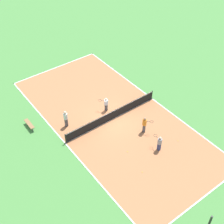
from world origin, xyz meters
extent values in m
plane|color=#47843D|center=(0.00, 0.00, 0.00)|extent=(80.00, 80.00, 0.00)
cube|color=#AD6B42|center=(0.00, 0.00, 0.01)|extent=(9.98, 21.09, 0.02)
cube|color=white|center=(-4.94, 0.00, 0.02)|extent=(0.10, 21.09, 0.00)
cube|color=white|center=(4.94, 0.00, 0.02)|extent=(0.10, 21.09, 0.00)
cube|color=white|center=(0.00, -10.50, 0.02)|extent=(9.98, 0.10, 0.00)
cube|color=white|center=(0.00, 10.50, 0.02)|extent=(9.98, 0.10, 0.00)
cube|color=white|center=(0.00, 0.00, 0.02)|extent=(9.98, 0.10, 0.00)
cylinder|color=black|center=(-4.84, 0.00, 0.53)|extent=(0.10, 0.10, 1.01)
cylinder|color=black|center=(4.84, 0.00, 0.53)|extent=(0.10, 0.10, 1.01)
cube|color=black|center=(0.00, 0.00, 0.50)|extent=(9.68, 0.03, 0.96)
cube|color=white|center=(0.00, 0.00, 0.95)|extent=(9.68, 0.04, 0.06)
cube|color=olive|center=(6.45, -3.56, 0.43)|extent=(0.36, 1.47, 0.04)
cylinder|color=#4C4C51|center=(6.45, -4.15, 0.21)|extent=(0.08, 0.08, 0.41)
cylinder|color=#4C4C51|center=(6.45, -2.97, 0.21)|extent=(0.08, 0.08, 0.41)
cube|color=navy|center=(-0.88, 5.24, 0.39)|extent=(0.22, 0.27, 0.74)
cylinder|color=gray|center=(-0.88, 5.24, 1.02)|extent=(0.39, 0.39, 0.52)
sphere|color=beige|center=(-0.88, 5.24, 1.39)|extent=(0.22, 0.22, 0.22)
cylinder|color=#262626|center=(-0.91, 4.92, 1.15)|extent=(0.05, 0.28, 0.03)
torus|color=black|center=(-0.93, 4.64, 1.15)|extent=(0.33, 0.33, 0.02)
cube|color=#4C4C51|center=(3.76, -1.73, 0.45)|extent=(0.28, 0.23, 0.86)
cylinder|color=silver|center=(3.76, -1.73, 1.18)|extent=(0.40, 0.40, 0.60)
sphere|color=beige|center=(3.76, -1.73, 1.61)|extent=(0.26, 0.26, 0.26)
cube|color=#4C4C51|center=(-0.30, -1.31, 0.39)|extent=(0.32, 0.32, 0.74)
cylinder|color=white|center=(-0.30, -1.31, 1.02)|extent=(0.51, 0.51, 0.52)
sphere|color=beige|center=(-0.30, -1.31, 1.39)|extent=(0.22, 0.22, 0.22)
cylinder|color=#262626|center=(-0.09, -1.55, 1.15)|extent=(0.21, 0.23, 0.03)
torus|color=black|center=(0.10, -1.76, 1.15)|extent=(0.43, 0.43, 0.02)
cube|color=#4C4C51|center=(-1.27, 2.93, 0.44)|extent=(0.32, 0.32, 0.83)
cylinder|color=orange|center=(-1.27, 2.93, 1.14)|extent=(0.51, 0.51, 0.58)
sphere|color=#A87A56|center=(-1.27, 2.93, 1.55)|extent=(0.25, 0.25, 0.25)
cylinder|color=#262626|center=(-1.49, 3.15, 1.28)|extent=(0.22, 0.22, 0.03)
torus|color=black|center=(-1.69, 3.35, 1.28)|extent=(0.43, 0.43, 0.02)
sphere|color=#CCE033|center=(-3.69, -0.04, 0.06)|extent=(0.07, 0.07, 0.07)
sphere|color=#CCE033|center=(1.35, 3.90, 0.06)|extent=(0.07, 0.07, 0.07)
sphere|color=#CCE033|center=(-2.86, 5.52, 0.06)|extent=(0.07, 0.07, 0.07)
sphere|color=#CCE033|center=(1.74, 6.19, 0.06)|extent=(0.07, 0.07, 0.07)
camera|label=1|loc=(12.46, 16.61, 19.46)|focal=50.00mm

